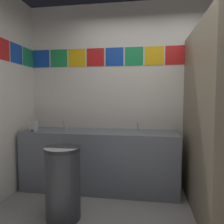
{
  "coord_description": "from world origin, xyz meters",
  "views": [
    {
      "loc": [
        -0.26,
        -1.75,
        1.32
      ],
      "look_at": [
        -0.67,
        0.88,
        1.13
      ],
      "focal_mm": 34.59,
      "sensor_mm": 36.0,
      "label": 1
    }
  ],
  "objects": [
    {
      "name": "faucet_right",
      "position": [
        -0.36,
        1.29,
        0.89
      ],
      "size": [
        0.04,
        0.1,
        0.14
      ],
      "color": "silver",
      "rests_on": "vanity_counter"
    },
    {
      "name": "soap_dispenser",
      "position": [
        -1.81,
        1.04,
        0.91
      ],
      "size": [
        0.09,
        0.09,
        0.16
      ],
      "color": "#B7BABF",
      "rests_on": "vanity_counter"
    },
    {
      "name": "trash_bin",
      "position": [
        -1.13,
        0.4,
        0.39
      ],
      "size": [
        0.38,
        0.38,
        0.78
      ],
      "color": "#333338",
      "rests_on": "ground_plane"
    },
    {
      "name": "faucet_left",
      "position": [
        -1.44,
        1.29,
        0.89
      ],
      "size": [
        0.04,
        0.1,
        0.14
      ],
      "color": "silver",
      "rests_on": "vanity_counter"
    },
    {
      "name": "wall_back",
      "position": [
        0.0,
        1.52,
        1.35
      ],
      "size": [
        4.07,
        0.09,
        2.7
      ],
      "color": "silver",
      "rests_on": "ground_plane"
    },
    {
      "name": "stall_divider",
      "position": [
        0.46,
        0.51,
        1.05
      ],
      "size": [
        0.92,
        1.43,
        2.11
      ],
      "color": "#726651",
      "rests_on": "ground_plane"
    },
    {
      "name": "vanity_counter",
      "position": [
        -0.9,
        1.2,
        0.43
      ],
      "size": [
        2.16,
        0.56,
        0.83
      ],
      "color": "slate",
      "rests_on": "ground_plane"
    }
  ]
}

